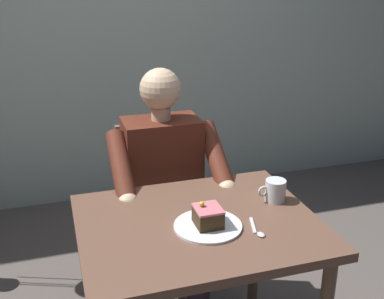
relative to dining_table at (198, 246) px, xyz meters
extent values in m
cube|color=brown|center=(0.00, 0.00, 0.09)|extent=(0.89, 0.72, 0.04)
cylinder|color=brown|center=(-0.39, -0.30, -0.28)|extent=(0.05, 0.05, 0.74)
cylinder|color=brown|center=(0.39, -0.30, -0.28)|extent=(0.05, 0.05, 0.74)
cube|color=brown|center=(0.00, -0.59, -0.21)|extent=(0.42, 0.42, 0.04)
cube|color=brown|center=(0.00, -0.78, 0.03)|extent=(0.38, 0.04, 0.45)
cylinder|color=brown|center=(-0.18, -0.41, -0.43)|extent=(0.04, 0.04, 0.44)
cylinder|color=brown|center=(0.18, -0.41, -0.43)|extent=(0.04, 0.04, 0.44)
cylinder|color=brown|center=(-0.18, -0.77, -0.43)|extent=(0.04, 0.04, 0.44)
cylinder|color=brown|center=(0.18, -0.77, -0.43)|extent=(0.04, 0.04, 0.44)
cube|color=#542417|center=(0.00, -0.57, 0.07)|extent=(0.36, 0.22, 0.53)
sphere|color=#D3AE8B|center=(0.00, -0.57, 0.48)|extent=(0.19, 0.19, 0.19)
cylinder|color=#D3AE8B|center=(0.00, -0.57, 0.37)|extent=(0.09, 0.09, 0.06)
cylinder|color=#542417|center=(-0.22, -0.43, 0.19)|extent=(0.08, 0.33, 0.26)
sphere|color=#D3AE8B|center=(-0.22, -0.27, 0.08)|extent=(0.09, 0.09, 0.09)
cylinder|color=#542417|center=(0.22, -0.43, 0.19)|extent=(0.08, 0.33, 0.26)
sphere|color=#D3AE8B|center=(0.22, -0.27, 0.08)|extent=(0.09, 0.09, 0.09)
cylinder|color=#372A33|center=(-0.09, -0.45, -0.21)|extent=(0.13, 0.38, 0.14)
cylinder|color=#372A33|center=(0.09, -0.45, -0.21)|extent=(0.13, 0.38, 0.14)
cylinder|color=#372A33|center=(-0.09, -0.27, -0.44)|extent=(0.11, 0.11, 0.42)
cylinder|color=white|center=(-0.02, 0.05, 0.11)|extent=(0.25, 0.25, 0.01)
cube|color=#362410|center=(-0.02, 0.05, 0.15)|extent=(0.09, 0.10, 0.06)
cube|color=#D16976|center=(-0.02, 0.05, 0.18)|extent=(0.10, 0.10, 0.01)
sphere|color=gold|center=(0.00, 0.04, 0.20)|extent=(0.02, 0.02, 0.02)
cylinder|color=silver|center=(-0.35, -0.07, 0.15)|extent=(0.08, 0.08, 0.09)
torus|color=silver|center=(-0.30, -0.07, 0.16)|extent=(0.05, 0.01, 0.05)
cylinder|color=black|center=(-0.35, -0.07, 0.19)|extent=(0.07, 0.07, 0.01)
cube|color=silver|center=(-0.18, 0.10, 0.11)|extent=(0.04, 0.11, 0.01)
ellipsoid|color=silver|center=(-0.18, 0.17, 0.11)|extent=(0.03, 0.04, 0.01)
camera|label=1|loc=(0.48, 1.47, 0.99)|focal=44.02mm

